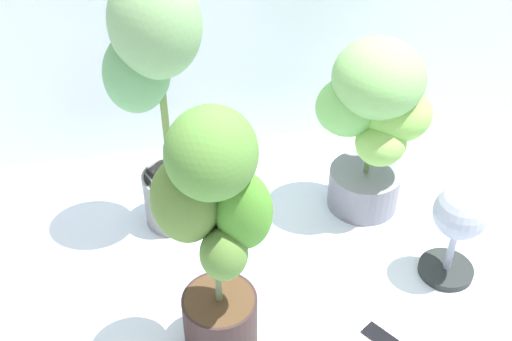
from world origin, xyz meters
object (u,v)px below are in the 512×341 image
at_px(potted_plant_back_left, 155,76).
at_px(potted_plant_back_right, 374,116).
at_px(potted_plant_front_left, 214,226).
at_px(cell_phone, 381,338).
at_px(floor_fan, 459,221).

xyz_separation_m(potted_plant_back_left, potted_plant_back_right, (0.71, -0.07, -0.20)).
bearing_deg(potted_plant_front_left, potted_plant_back_right, 38.96).
bearing_deg(potted_plant_back_left, potted_plant_back_right, -5.34).
distance_m(cell_phone, floor_fan, 0.43).
relative_size(potted_plant_back_left, potted_plant_back_right, 1.41).
height_order(potted_plant_back_left, floor_fan, potted_plant_back_left).
relative_size(potted_plant_front_left, cell_phone, 5.14).
height_order(potted_plant_back_left, cell_phone, potted_plant_back_left).
xyz_separation_m(potted_plant_back_left, cell_phone, (0.57, -0.66, -0.59)).
distance_m(potted_plant_front_left, floor_fan, 0.82).
xyz_separation_m(potted_plant_front_left, potted_plant_back_left, (-0.09, 0.57, 0.12)).
bearing_deg(potted_plant_front_left, potted_plant_back_left, 99.20).
xyz_separation_m(cell_phone, floor_fan, (0.30, 0.21, 0.23)).
relative_size(cell_phone, floor_fan, 0.45).
relative_size(potted_plant_back_right, floor_fan, 1.89).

